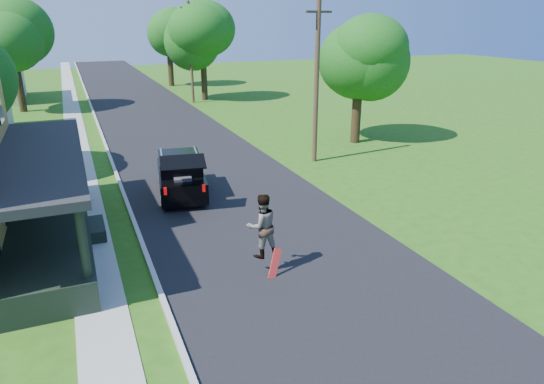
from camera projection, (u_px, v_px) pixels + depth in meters
name	position (u px, v px, depth m)	size (l,w,h in m)	color
ground	(314.00, 288.00, 13.58)	(140.00, 140.00, 0.00)	#285711
street	(170.00, 136.00, 30.94)	(8.00, 120.00, 0.02)	black
curb	(104.00, 142.00, 29.48)	(0.15, 120.00, 0.12)	#ACACA7
sidewalk	(77.00, 144.00, 28.92)	(1.30, 120.00, 0.03)	#A0A097
black_suv	(181.00, 175.00, 20.48)	(2.44, 4.94, 2.21)	black
skateboarder	(262.00, 226.00, 14.04)	(0.97, 0.77, 1.94)	black
skateboard	(275.00, 264.00, 14.11)	(0.56, 0.33, 0.89)	red
tree_left_far	(10.00, 32.00, 36.89)	(6.39, 6.46, 9.09)	black
tree_right_near	(359.00, 53.00, 27.63)	(5.77, 5.55, 8.08)	black
tree_right_mid	(201.00, 32.00, 42.52)	(6.18, 5.93, 8.84)	black
tree_right_far	(168.00, 32.00, 51.67)	(5.61, 5.38, 8.46)	black
utility_pole_near	(317.00, 82.00, 24.15)	(1.50, 0.34, 7.95)	#463620
utility_pole_far	(191.00, 52.00, 41.57)	(1.46, 0.28, 8.44)	#463620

